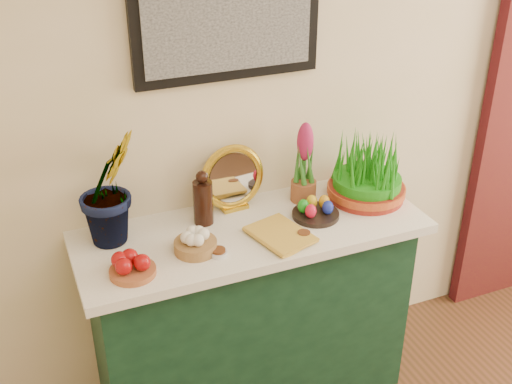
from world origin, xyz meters
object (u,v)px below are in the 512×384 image
(mirror, at_px, (233,178))
(book, at_px, (261,242))
(hyacinth_green, at_px, (108,170))
(sideboard, at_px, (252,318))
(wheatgrass_sabzeh, at_px, (368,173))

(mirror, bearing_deg, book, -91.34)
(hyacinth_green, height_order, book, hyacinth_green)
(sideboard, distance_m, hyacinth_green, 0.92)
(mirror, height_order, book, mirror)
(sideboard, bearing_deg, wheatgrass_sabzeh, 3.25)
(sideboard, height_order, mirror, mirror)
(hyacinth_green, bearing_deg, wheatgrass_sabzeh, -30.09)
(mirror, xyz_separation_m, book, (-0.01, -0.32, -0.12))
(sideboard, distance_m, wheatgrass_sabzeh, 0.80)
(book, xyz_separation_m, wheatgrass_sabzeh, (0.56, 0.18, 0.10))
(hyacinth_green, relative_size, wheatgrass_sabzeh, 1.76)
(sideboard, height_order, wheatgrass_sabzeh, wheatgrass_sabzeh)
(sideboard, relative_size, wheatgrass_sabzeh, 3.90)
(mirror, bearing_deg, wheatgrass_sabzeh, -14.26)
(hyacinth_green, bearing_deg, sideboard, -38.19)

